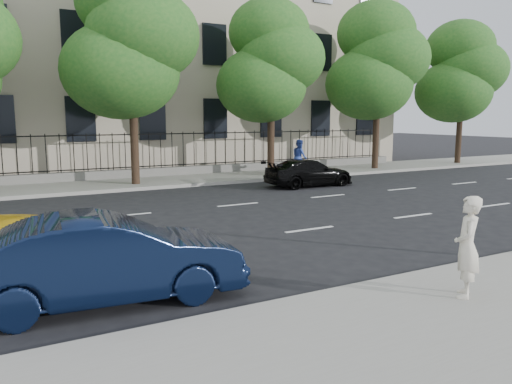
# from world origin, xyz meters

# --- Properties ---
(ground) EXTENTS (120.00, 120.00, 0.00)m
(ground) POSITION_xyz_m (0.00, 0.00, 0.00)
(ground) COLOR black
(ground) RESTS_ON ground
(far_sidewalk) EXTENTS (60.00, 4.00, 0.15)m
(far_sidewalk) POSITION_xyz_m (0.00, 14.00, 0.07)
(far_sidewalk) COLOR gray
(far_sidewalk) RESTS_ON ground
(lane_markings) EXTENTS (49.60, 4.62, 0.01)m
(lane_markings) POSITION_xyz_m (0.00, 4.75, 0.01)
(lane_markings) COLOR silver
(lane_markings) RESTS_ON ground
(masonry_building) EXTENTS (34.60, 12.11, 18.50)m
(masonry_building) POSITION_xyz_m (0.00, 22.95, 9.02)
(masonry_building) COLOR #B8AA92
(masonry_building) RESTS_ON ground
(iron_fence) EXTENTS (30.00, 0.50, 2.20)m
(iron_fence) POSITION_xyz_m (0.00, 15.70, 0.65)
(iron_fence) COLOR slate
(iron_fence) RESTS_ON far_sidewalk
(tree_c) EXTENTS (5.89, 5.50, 9.80)m
(tree_c) POSITION_xyz_m (-1.96, 13.36, 6.41)
(tree_c) COLOR #382619
(tree_c) RESTS_ON far_sidewalk
(tree_d) EXTENTS (5.34, 4.94, 8.84)m
(tree_d) POSITION_xyz_m (5.04, 13.36, 5.84)
(tree_d) COLOR #382619
(tree_d) RESTS_ON far_sidewalk
(tree_e) EXTENTS (5.71, 5.31, 9.46)m
(tree_e) POSITION_xyz_m (12.04, 13.36, 6.20)
(tree_e) COLOR #382619
(tree_e) RESTS_ON far_sidewalk
(tree_f) EXTENTS (5.52, 5.12, 9.01)m
(tree_f) POSITION_xyz_m (19.04, 13.36, 5.88)
(tree_f) COLOR #382619
(tree_f) RESTS_ON far_sidewalk
(navy_sedan) EXTENTS (4.76, 2.03, 1.52)m
(navy_sedan) POSITION_xyz_m (-6.19, -0.40, 0.76)
(navy_sedan) COLOR black
(navy_sedan) RESTS_ON ground
(black_sedan) EXTENTS (4.24, 1.78, 1.22)m
(black_sedan) POSITION_xyz_m (4.96, 9.71, 0.61)
(black_sedan) COLOR black
(black_sedan) RESTS_ON ground
(woman_near) EXTENTS (0.74, 0.72, 1.72)m
(woman_near) POSITION_xyz_m (-0.94, -3.40, 1.01)
(woman_near) COLOR beige
(woman_near) RESTS_ON near_sidewalk
(pedestrian_far) EXTENTS (0.85, 1.00, 1.80)m
(pedestrian_far) POSITION_xyz_m (6.57, 12.91, 1.05)
(pedestrian_far) COLOR #2C4297
(pedestrian_far) RESTS_ON far_sidewalk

